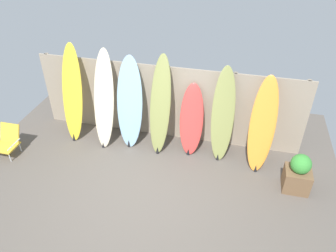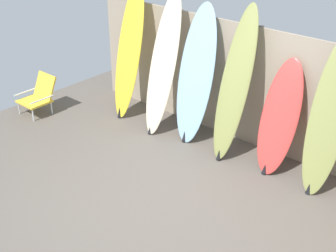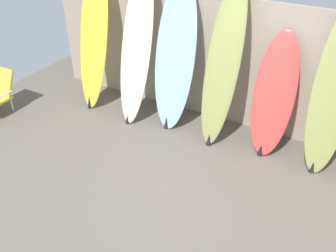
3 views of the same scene
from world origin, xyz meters
name	(u,v)px [view 2 (image 2 of 3)]	position (x,y,z in m)	size (l,w,h in m)	color
ground	(162,202)	(0.00, 0.00, 0.00)	(7.68, 7.68, 0.00)	#5B544C
fence_back	(254,88)	(0.00, 2.01, 0.90)	(6.08, 0.11, 1.80)	gray
surfboard_yellow_0	(129,51)	(-2.10, 1.55, 1.10)	(0.52, 0.69, 2.22)	yellow
surfboard_cream_1	(163,64)	(-1.32, 1.51, 1.08)	(0.51, 0.78, 2.17)	beige
surfboard_skyblue_2	(196,76)	(-0.75, 1.59, 1.01)	(0.63, 0.64, 2.05)	#8CB7D6
surfboard_olive_3	(235,85)	(-0.05, 1.56, 1.07)	(0.47, 0.69, 2.16)	olive
surfboard_red_4	(279,118)	(0.63, 1.64, 0.76)	(0.57, 0.65, 1.54)	#D13D38
surfboard_olive_5	(329,118)	(1.29, 1.61, 0.99)	(0.52, 0.64, 2.02)	olive
beach_chair	(39,94)	(-3.29, 0.53, 0.32)	(0.50, 0.57, 0.64)	silver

